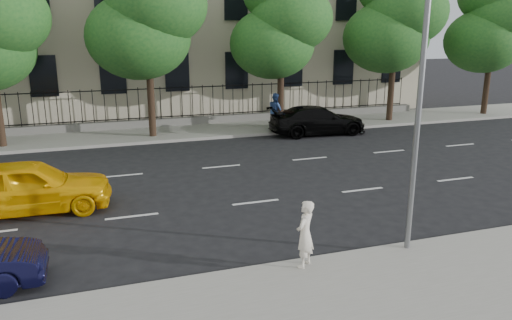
{
  "coord_description": "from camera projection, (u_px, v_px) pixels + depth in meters",
  "views": [
    {
      "loc": [
        -4.91,
        -12.24,
        5.69
      ],
      "look_at": [
        0.18,
        3.0,
        1.31
      ],
      "focal_mm": 35.0,
      "sensor_mm": 36.0,
      "label": 1
    }
  ],
  "objects": [
    {
      "name": "iron_fence",
      "position": [
        183.0,
        116.0,
        28.39
      ],
      "size": [
        30.0,
        0.5,
        2.2
      ],
      "color": "slate",
      "rests_on": "far_sidewalk"
    },
    {
      "name": "near_sidewalk",
      "position": [
        353.0,
        300.0,
        10.52
      ],
      "size": [
        60.0,
        4.0,
        0.15
      ],
      "primitive_type": "cube",
      "color": "gray",
      "rests_on": "ground"
    },
    {
      "name": "black_sedan",
      "position": [
        318.0,
        120.0,
        26.5
      ],
      "size": [
        5.31,
        2.42,
        1.51
      ],
      "primitive_type": "imported",
      "rotation": [
        0.0,
        0.0,
        1.51
      ],
      "color": "black",
      "rests_on": "ground"
    },
    {
      "name": "ground",
      "position": [
        283.0,
        231.0,
        14.2
      ],
      "size": [
        120.0,
        120.0,
        0.0
      ],
      "primitive_type": "plane",
      "color": "black",
      "rests_on": "ground"
    },
    {
      "name": "tree_d",
      "position": [
        281.0,
        21.0,
        26.42
      ],
      "size": [
        5.34,
        4.94,
        8.84
      ],
      "color": "#382619",
      "rests_on": "far_sidewalk"
    },
    {
      "name": "street_light",
      "position": [
        410.0,
        47.0,
        11.99
      ],
      "size": [
        0.25,
        3.32,
        8.05
      ],
      "color": "slate",
      "rests_on": "near_sidewalk"
    },
    {
      "name": "tree_e",
      "position": [
        395.0,
        15.0,
        28.47
      ],
      "size": [
        5.71,
        5.31,
        9.46
      ],
      "color": "#382619",
      "rests_on": "far_sidewalk"
    },
    {
      "name": "yellow_taxi",
      "position": [
        28.0,
        186.0,
        15.42
      ],
      "size": [
        4.98,
        2.1,
        1.68
      ],
      "primitive_type": "imported",
      "rotation": [
        0.0,
        0.0,
        1.55
      ],
      "color": "#FFBA08",
      "rests_on": "ground"
    },
    {
      "name": "tree_c",
      "position": [
        146.0,
        9.0,
        24.13
      ],
      "size": [
        5.89,
        5.5,
        9.8
      ],
      "color": "#382619",
      "rests_on": "far_sidewalk"
    },
    {
      "name": "far_sidewalk",
      "position": [
        189.0,
        131.0,
        26.99
      ],
      "size": [
        60.0,
        4.0,
        0.15
      ],
      "primitive_type": "cube",
      "color": "gray",
      "rests_on": "ground"
    },
    {
      "name": "lane_markings",
      "position": [
        237.0,
        182.0,
        18.54
      ],
      "size": [
        49.6,
        4.62,
        0.01
      ],
      "primitive_type": null,
      "color": "silver",
      "rests_on": "ground"
    },
    {
      "name": "woman_near",
      "position": [
        305.0,
        234.0,
        11.62
      ],
      "size": [
        0.7,
        0.69,
        1.63
      ],
      "primitive_type": "imported",
      "rotation": [
        0.0,
        0.0,
        3.88
      ],
      "color": "white",
      "rests_on": "near_sidewalk"
    },
    {
      "name": "tree_f",
      "position": [
        493.0,
        21.0,
        30.69
      ],
      "size": [
        5.52,
        5.12,
        9.01
      ],
      "color": "#382619",
      "rests_on": "far_sidewalk"
    },
    {
      "name": "pedestrian_far",
      "position": [
        276.0,
        110.0,
        27.54
      ],
      "size": [
        0.78,
        0.97,
        1.9
      ],
      "primitive_type": "imported",
      "rotation": [
        0.0,
        0.0,
        1.63
      ],
      "color": "#304E8F",
      "rests_on": "far_sidewalk"
    }
  ]
}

